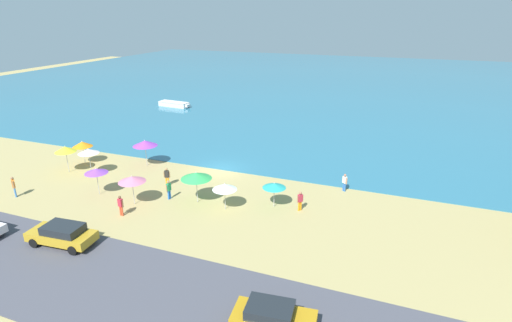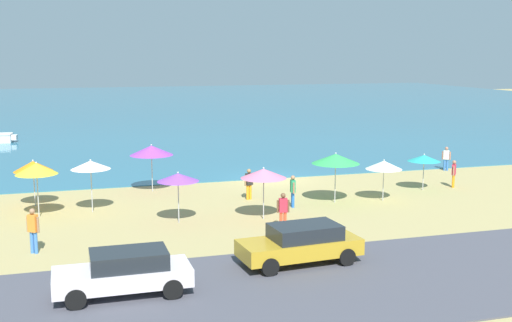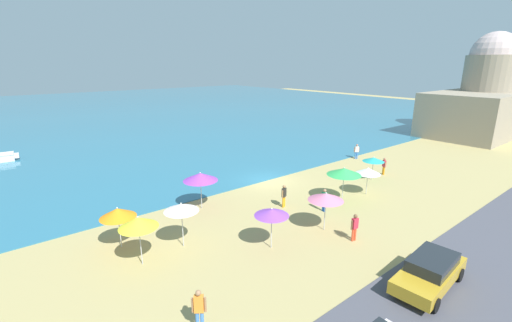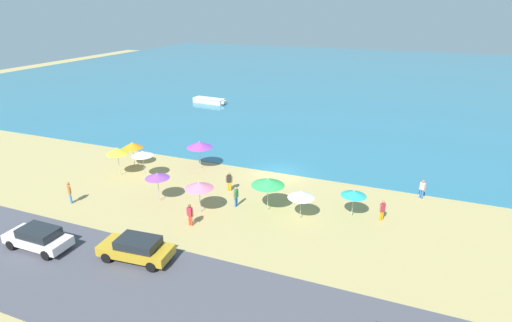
# 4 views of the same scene
# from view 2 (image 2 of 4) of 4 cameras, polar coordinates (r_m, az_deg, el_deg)

# --- Properties ---
(ground_plane) EXTENTS (160.00, 160.00, 0.00)m
(ground_plane) POSITION_cam_2_polar(r_m,az_deg,el_deg) (39.57, 1.20, -1.61)
(ground_plane) COLOR tan
(sea) EXTENTS (150.00, 110.00, 0.05)m
(sea) POSITION_cam_2_polar(r_m,az_deg,el_deg) (93.03, -9.24, 4.76)
(sea) COLOR teal
(sea) RESTS_ON ground_plane
(coastal_road) EXTENTS (80.00, 8.00, 0.06)m
(coastal_road) POSITION_cam_2_polar(r_m,az_deg,el_deg) (23.65, 14.85, -9.64)
(coastal_road) COLOR #484852
(coastal_road) RESTS_ON ground_plane
(beach_umbrella_0) EXTENTS (2.48, 2.48, 2.63)m
(beach_umbrella_0) POSITION_cam_2_polar(r_m,az_deg,el_deg) (33.20, 7.09, 0.20)
(beach_umbrella_0) COLOR #B2B2B7
(beach_umbrella_0) RESTS_ON ground_plane
(beach_umbrella_1) EXTENTS (1.90, 1.90, 2.38)m
(beach_umbrella_1) POSITION_cam_2_polar(r_m,az_deg,el_deg) (29.23, -6.95, -1.45)
(beach_umbrella_1) COLOR #B2B2B7
(beach_umbrella_1) RESTS_ON ground_plane
(beach_umbrella_2) EXTENTS (1.91, 1.91, 2.62)m
(beach_umbrella_2) POSITION_cam_2_polar(r_m,az_deg,el_deg) (31.97, -14.49, -0.35)
(beach_umbrella_2) COLOR #B2B2B7
(beach_umbrella_2) RESTS_ON ground_plane
(beach_umbrella_3) EXTENTS (1.91, 1.91, 2.20)m
(beach_umbrella_3) POSITION_cam_2_polar(r_m,az_deg,el_deg) (34.13, 11.30, -0.35)
(beach_umbrella_3) COLOR #B2B2B7
(beach_umbrella_3) RESTS_ON ground_plane
(beach_umbrella_4) EXTENTS (2.14, 2.14, 2.47)m
(beach_umbrella_4) POSITION_cam_2_polar(r_m,az_deg,el_deg) (29.68, 0.68, -1.12)
(beach_umbrella_4) COLOR #B2B2B7
(beach_umbrella_4) RESTS_ON ground_plane
(beach_umbrella_5) EXTENTS (1.84, 1.84, 2.08)m
(beach_umbrella_5) POSITION_cam_2_polar(r_m,az_deg,el_deg) (37.30, 14.72, 0.24)
(beach_umbrella_5) COLOR #B2B2B7
(beach_umbrella_5) RESTS_ON ground_plane
(beach_umbrella_6) EXTENTS (1.94, 1.94, 2.40)m
(beach_umbrella_6) POSITION_cam_2_polar(r_m,az_deg,el_deg) (34.10, -19.20, -0.44)
(beach_umbrella_6) COLOR #B2B2B7
(beach_umbrella_6) RESTS_ON ground_plane
(beach_umbrella_7) EXTENTS (1.95, 1.95, 2.67)m
(beach_umbrella_7) POSITION_cam_2_polar(r_m,az_deg,el_deg) (31.69, -18.94, -0.66)
(beach_umbrella_7) COLOR #B2B2B7
(beach_umbrella_7) RESTS_ON ground_plane
(beach_umbrella_8) EXTENTS (2.41, 2.41, 2.68)m
(beach_umbrella_8) POSITION_cam_2_polar(r_m,az_deg,el_deg) (36.09, -9.28, 0.94)
(beach_umbrella_8) COLOR #B2B2B7
(beach_umbrella_8) RESTS_ON ground_plane
(bather_0) EXTENTS (0.27, 0.56, 1.63)m
(bather_0) POSITION_cam_2_polar(r_m,az_deg,el_deg) (32.27, 3.29, -2.54)
(bather_0) COLOR blue
(bather_0) RESTS_ON ground_plane
(bather_1) EXTENTS (0.57, 0.27, 1.64)m
(bather_1) POSITION_cam_2_polar(r_m,az_deg,el_deg) (28.23, 2.42, -4.29)
(bather_1) COLOR #EE4B2B
(bather_1) RESTS_ON ground_plane
(bather_2) EXTENTS (0.48, 0.39, 1.79)m
(bather_2) POSITION_cam_2_polar(r_m,az_deg,el_deg) (26.32, -19.20, -5.66)
(bather_2) COLOR #3E76C4
(bather_2) RESTS_ON ground_plane
(bather_3) EXTENTS (0.39, 0.47, 1.59)m
(bather_3) POSITION_cam_2_polar(r_m,az_deg,el_deg) (38.68, 17.17, -0.96)
(bather_3) COLOR orange
(bather_3) RESTS_ON ground_plane
(bather_4) EXTENTS (0.47, 0.39, 1.59)m
(bather_4) POSITION_cam_2_polar(r_m,az_deg,el_deg) (44.06, 16.55, 0.32)
(bather_4) COLOR #3169B8
(bather_4) RESTS_ON ground_plane
(bather_5) EXTENTS (0.54, 0.34, 1.65)m
(bather_5) POSITION_cam_2_polar(r_m,az_deg,el_deg) (33.89, -0.63, -1.91)
(bather_5) COLOR orange
(bather_5) RESTS_ON ground_plane
(parked_car_1) EXTENTS (4.57, 2.19, 1.44)m
(parked_car_1) POSITION_cam_2_polar(r_m,az_deg,el_deg) (23.69, 4.01, -7.28)
(parked_car_1) COLOR #BB9022
(parked_car_1) RESTS_ON coastal_road
(parked_car_2) EXTENTS (4.32, 1.83, 1.44)m
(parked_car_2) POSITION_cam_2_polar(r_m,az_deg,el_deg) (21.10, -11.62, -9.62)
(parked_car_2) COLOR silver
(parked_car_2) RESTS_ON coastal_road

